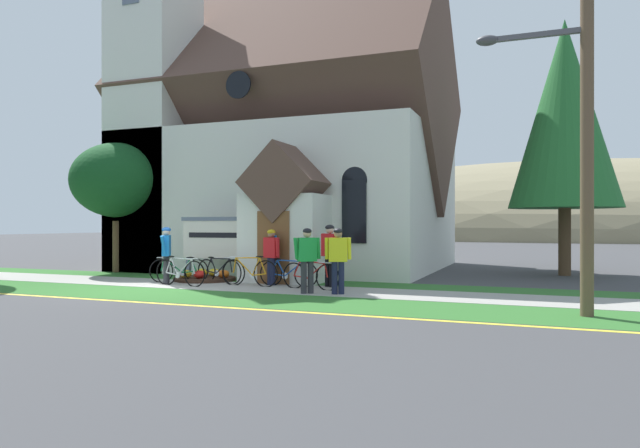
{
  "coord_description": "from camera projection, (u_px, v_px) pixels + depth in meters",
  "views": [
    {
      "loc": [
        9.64,
        -12.33,
        1.74
      ],
      "look_at": [
        3.59,
        3.31,
        1.73
      ],
      "focal_mm": 31.76,
      "sensor_mm": 36.0,
      "label": 1
    }
  ],
  "objects": [
    {
      "name": "ground",
      "position": [
        227.0,
        276.0,
        18.71
      ],
      "size": [
        140.0,
        140.0,
        0.0
      ],
      "primitive_type": "plane",
      "color": "#3D3D3F"
    },
    {
      "name": "sidewalk_slab",
      "position": [
        194.0,
        285.0,
        16.03
      ],
      "size": [
        32.0,
        2.06,
        0.01
      ],
      "primitive_type": "cube",
      "color": "#99968E",
      "rests_on": "ground"
    },
    {
      "name": "grass_verge",
      "position": [
        145.0,
        294.0,
        14.0
      ],
      "size": [
        32.0,
        2.28,
        0.01
      ],
      "primitive_type": "cube",
      "color": "#2D6628",
      "rests_on": "ground"
    },
    {
      "name": "church_lawn",
      "position": [
        227.0,
        279.0,
        17.69
      ],
      "size": [
        24.0,
        1.51,
        0.01
      ],
      "primitive_type": "cube",
      "color": "#2D6628",
      "rests_on": "ground"
    },
    {
      "name": "curb_paint_stripe",
      "position": [
        108.0,
        300.0,
        12.8
      ],
      "size": [
        28.0,
        0.16,
        0.01
      ],
      "primitive_type": "cube",
      "color": "yellow",
      "rests_on": "ground"
    },
    {
      "name": "church_building",
      "position": [
        285.0,
        147.0,
        22.56
      ],
      "size": [
        11.78,
        11.17,
        13.84
      ],
      "color": "silver",
      "rests_on": "ground"
    },
    {
      "name": "church_sign",
      "position": [
        214.0,
        239.0,
        17.68
      ],
      "size": [
        2.31,
        0.15,
        1.95
      ],
      "color": "slate",
      "rests_on": "ground"
    },
    {
      "name": "flower_bed",
      "position": [
        205.0,
        277.0,
        17.21
      ],
      "size": [
        1.88,
        1.88,
        0.34
      ],
      "color": "#382319",
      "rests_on": "ground"
    },
    {
      "name": "bicycle_white",
      "position": [
        310.0,
        275.0,
        14.93
      ],
      "size": [
        1.73,
        0.33,
        0.82
      ],
      "color": "black",
      "rests_on": "ground"
    },
    {
      "name": "bicycle_red",
      "position": [
        180.0,
        272.0,
        15.8
      ],
      "size": [
        1.76,
        0.26,
        0.85
      ],
      "color": "black",
      "rests_on": "ground"
    },
    {
      "name": "bicycle_blue",
      "position": [
        250.0,
        272.0,
        15.7
      ],
      "size": [
        1.79,
        0.11,
        0.87
      ],
      "color": "black",
      "rests_on": "ground"
    },
    {
      "name": "bicycle_black",
      "position": [
        219.0,
        271.0,
        16.49
      ],
      "size": [
        1.68,
        0.39,
        0.79
      ],
      "color": "black",
      "rests_on": "ground"
    },
    {
      "name": "bicycle_yellow",
      "position": [
        288.0,
        273.0,
        15.67
      ],
      "size": [
        1.77,
        0.08,
        0.79
      ],
      "color": "black",
      "rests_on": "ground"
    },
    {
      "name": "bicycle_silver",
      "position": [
        179.0,
        270.0,
        16.71
      ],
      "size": [
        1.64,
        0.69,
        0.78
      ],
      "color": "black",
      "rests_on": "ground"
    },
    {
      "name": "cyclist_in_white_jersey",
      "position": [
        307.0,
        256.0,
        13.99
      ],
      "size": [
        0.56,
        0.48,
        1.63
      ],
      "color": "#2D2D33",
      "rests_on": "ground"
    },
    {
      "name": "cyclist_in_green_jersey",
      "position": [
        271.0,
        253.0,
        15.89
      ],
      "size": [
        0.58,
        0.36,
        1.57
      ],
      "color": "#191E38",
      "rests_on": "ground"
    },
    {
      "name": "cyclist_in_red_jersey",
      "position": [
        166.0,
        251.0,
        16.24
      ],
      "size": [
        0.39,
        0.71,
        1.64
      ],
      "color": "#2D2D33",
      "rests_on": "ground"
    },
    {
      "name": "cyclist_in_blue_jersey",
      "position": [
        338.0,
        256.0,
        13.85
      ],
      "size": [
        0.63,
        0.36,
        1.63
      ],
      "color": "#191E38",
      "rests_on": "ground"
    },
    {
      "name": "cyclist_in_orange_jersey",
      "position": [
        276.0,
        250.0,
        16.34
      ],
      "size": [
        0.43,
        0.72,
        1.65
      ],
      "color": "black",
      "rests_on": "ground"
    },
    {
      "name": "cyclist_in_yellow_jersey",
      "position": [
        330.0,
        250.0,
        15.45
      ],
      "size": [
        0.58,
        0.46,
        1.71
      ],
      "color": "black",
      "rests_on": "ground"
    },
    {
      "name": "utility_pole",
      "position": [
        581.0,
        87.0,
        10.63
      ],
      "size": [
        3.12,
        0.28,
        7.78
      ],
      "color": "brown",
      "rests_on": "ground"
    },
    {
      "name": "roadside_conifer",
      "position": [
        565.0,
        114.0,
        18.94
      ],
      "size": [
        3.64,
        3.64,
        8.61
      ],
      "color": "#4C3823",
      "rests_on": "ground"
    },
    {
      "name": "yard_deciduous_tree",
      "position": [
        118.0,
        181.0,
        20.29
      ],
      "size": [
        3.26,
        3.26,
        4.63
      ],
      "color": "#4C3823",
      "rests_on": "ground"
    },
    {
      "name": "distant_hill",
      "position": [
        558.0,
        237.0,
        72.94
      ],
      "size": [
        96.19,
        50.16,
        19.33
      ],
      "primitive_type": "ellipsoid",
      "color": "#847A5B",
      "rests_on": "ground"
    }
  ]
}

